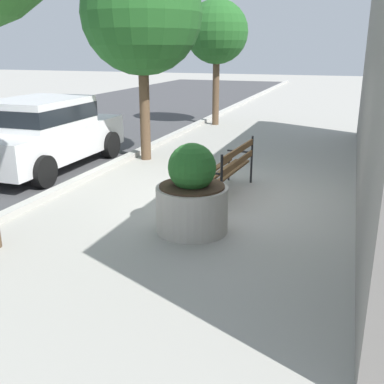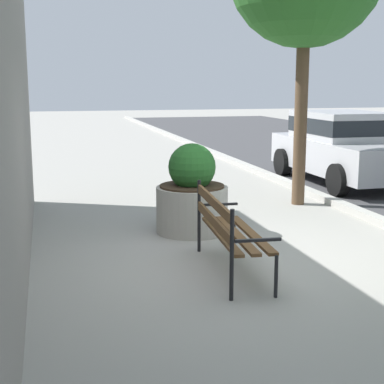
# 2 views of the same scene
# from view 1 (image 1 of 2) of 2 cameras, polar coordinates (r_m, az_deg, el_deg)

# --- Properties ---
(ground_plane) EXTENTS (80.00, 80.00, 0.00)m
(ground_plane) POSITION_cam_1_polar(r_m,az_deg,el_deg) (8.25, 3.41, -0.70)
(ground_plane) COLOR #9E9B93
(curb_stone) EXTENTS (60.00, 0.20, 0.12)m
(curb_stone) POSITION_cam_1_polar(r_m,az_deg,el_deg) (9.40, -13.86, 1.49)
(curb_stone) COLOR #B2AFA8
(curb_stone) RESTS_ON ground
(building_wall_behind) EXTENTS (12.00, 0.50, 4.28)m
(building_wall_behind) POSITION_cam_1_polar(r_m,az_deg,el_deg) (9.07, 22.94, 13.45)
(building_wall_behind) COLOR gray
(building_wall_behind) RESTS_ON ground
(park_bench) EXTENTS (1.83, 0.66, 0.95)m
(park_bench) POSITION_cam_1_polar(r_m,az_deg,el_deg) (8.32, 4.74, 3.33)
(park_bench) COLOR brown
(park_bench) RESTS_ON ground
(concrete_planter) EXTENTS (1.05, 1.05, 1.32)m
(concrete_planter) POSITION_cam_1_polar(r_m,az_deg,el_deg) (6.59, -0.00, -0.53)
(concrete_planter) COLOR #A8A399
(concrete_planter) RESTS_ON ground
(street_tree_down_street) EXTENTS (2.71, 2.71, 4.69)m
(street_tree_down_street) POSITION_cam_1_polar(r_m,az_deg,el_deg) (10.89, -6.34, 21.35)
(street_tree_down_street) COLOR brown
(street_tree_down_street) RESTS_ON ground
(street_tree_far_corner) EXTENTS (2.09, 2.09, 4.15)m
(street_tree_far_corner) POSITION_cam_1_polar(r_m,az_deg,el_deg) (16.07, 3.12, 19.34)
(street_tree_far_corner) COLOR brown
(street_tree_far_corner) RESTS_ON ground
(parked_car_white) EXTENTS (4.11, 1.94, 1.56)m
(parked_car_white) POSITION_cam_1_polar(r_m,az_deg,el_deg) (10.59, -18.07, 7.26)
(parked_car_white) COLOR silver
(parked_car_white) RESTS_ON ground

